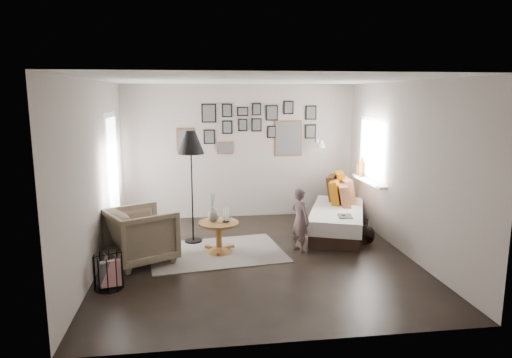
{
  "coord_description": "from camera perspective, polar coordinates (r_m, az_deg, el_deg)",
  "views": [
    {
      "loc": [
        -0.91,
        -6.43,
        2.39
      ],
      "look_at": [
        0.05,
        0.5,
        1.1
      ],
      "focal_mm": 32.0,
      "sensor_mm": 36.0,
      "label": 1
    }
  ],
  "objects": [
    {
      "name": "demijohn_large",
      "position": [
        7.63,
        10.83,
        -6.56
      ],
      "size": [
        0.31,
        0.31,
        0.47
      ],
      "color": "black",
      "rests_on": "ground"
    },
    {
      "name": "wall_left",
      "position": [
        6.66,
        -19.37,
        0.43
      ],
      "size": [
        0.0,
        4.8,
        4.8
      ],
      "primitive_type": "plane",
      "rotation": [
        1.57,
        0.0,
        1.57
      ],
      "color": "gray",
      "rests_on": "ground"
    },
    {
      "name": "rug",
      "position": [
        7.13,
        -4.93,
        -9.13
      ],
      "size": [
        2.17,
        1.66,
        0.01
      ],
      "primitive_type": "cube",
      "rotation": [
        0.0,
        0.0,
        0.13
      ],
      "color": "beige",
      "rests_on": "ground"
    },
    {
      "name": "ceiling",
      "position": [
        6.5,
        0.17,
        12.29
      ],
      "size": [
        4.8,
        4.8,
        0.0
      ],
      "primitive_type": "plane",
      "rotation": [
        3.14,
        0.0,
        0.0
      ],
      "color": "white",
      "rests_on": "wall_back"
    },
    {
      "name": "gallery_wall",
      "position": [
        8.92,
        -0.14,
        6.29
      ],
      "size": [
        2.74,
        0.03,
        1.08
      ],
      "color": "brown",
      "rests_on": "wall_back"
    },
    {
      "name": "wall_right",
      "position": [
        7.25,
        18.07,
        1.27
      ],
      "size": [
        0.0,
        4.8,
        4.8
      ],
      "primitive_type": "plane",
      "rotation": [
        1.57,
        0.0,
        -1.57
      ],
      "color": "gray",
      "rests_on": "ground"
    },
    {
      "name": "child",
      "position": [
        7.08,
        5.54,
        -5.06
      ],
      "size": [
        0.38,
        0.44,
        1.01
      ],
      "primitive_type": "imported",
      "rotation": [
        0.0,
        0.0,
        2.02
      ],
      "color": "#6A5355",
      "rests_on": "ground"
    },
    {
      "name": "armchair_cushion",
      "position": [
        6.85,
        -13.86,
        -6.07
      ],
      "size": [
        0.49,
        0.49,
        0.16
      ],
      "primitive_type": "cube",
      "rotation": [
        -0.21,
        0.0,
        0.45
      ],
      "color": "silver",
      "rests_on": "armchair"
    },
    {
      "name": "daybed",
      "position": [
        8.21,
        9.93,
        -4.42
      ],
      "size": [
        1.49,
        2.14,
        0.97
      ],
      "rotation": [
        0.0,
        0.0,
        -0.36
      ],
      "color": "black",
      "rests_on": "ground"
    },
    {
      "name": "wall_front",
      "position": [
        4.28,
        4.66,
        -4.38
      ],
      "size": [
        4.5,
        0.0,
        4.5
      ],
      "primitive_type": "plane",
      "rotation": [
        -1.57,
        0.0,
        0.0
      ],
      "color": "gray",
      "rests_on": "ground"
    },
    {
      "name": "magazine_basket",
      "position": [
        6.1,
        -17.95,
        -10.97
      ],
      "size": [
        0.47,
        0.47,
        0.44
      ],
      "rotation": [
        0.0,
        0.0,
        0.43
      ],
      "color": "black",
      "rests_on": "ground"
    },
    {
      "name": "pedestal_table",
      "position": [
        7.08,
        -4.65,
        -7.41
      ],
      "size": [
        0.62,
        0.62,
        0.48
      ],
      "rotation": [
        0.0,
        0.0,
        0.15
      ],
      "color": "brown",
      "rests_on": "ground"
    },
    {
      "name": "ground",
      "position": [
        6.92,
        0.16,
        -9.75
      ],
      "size": [
        4.8,
        4.8,
        0.0
      ],
      "primitive_type": "plane",
      "color": "black",
      "rests_on": "ground"
    },
    {
      "name": "candles",
      "position": [
        6.98,
        -3.79,
        -4.48
      ],
      "size": [
        0.11,
        0.11,
        0.23
      ],
      "color": "black",
      "rests_on": "pedestal_table"
    },
    {
      "name": "wall_back",
      "position": [
        8.95,
        -1.98,
        3.44
      ],
      "size": [
        4.5,
        0.0,
        4.5
      ],
      "primitive_type": "plane",
      "rotation": [
        1.57,
        0.0,
        0.0
      ],
      "color": "gray",
      "rests_on": "ground"
    },
    {
      "name": "demijohn_small",
      "position": [
        7.65,
        13.62,
        -6.79
      ],
      "size": [
        0.28,
        0.28,
        0.43
      ],
      "color": "black",
      "rests_on": "ground"
    },
    {
      "name": "wall_sconce",
      "position": [
        8.96,
        8.13,
        4.4
      ],
      "size": [
        0.18,
        0.36,
        0.16
      ],
      "color": "white",
      "rests_on": "wall_back"
    },
    {
      "name": "floor_lamp",
      "position": [
        7.34,
        -8.14,
        4.03
      ],
      "size": [
        0.43,
        0.43,
        1.84
      ],
      "rotation": [
        0.0,
        0.0,
        -0.39
      ],
      "color": "black",
      "rests_on": "ground"
    },
    {
      "name": "armchair",
      "position": [
        6.83,
        -14.13,
        -6.83
      ],
      "size": [
        1.18,
        1.17,
        0.8
      ],
      "primitive_type": "imported",
      "rotation": [
        0.0,
        0.0,
        2.06
      ],
      "color": "brown",
      "rests_on": "ground"
    },
    {
      "name": "magazine_on_daybed",
      "position": [
        7.56,
        11.08,
        -4.58
      ],
      "size": [
        0.27,
        0.33,
        0.02
      ],
      "primitive_type": "cube",
      "rotation": [
        0.0,
        0.0,
        -0.19
      ],
      "color": "black",
      "rests_on": "daybed"
    },
    {
      "name": "window_right",
      "position": [
        8.49,
        13.56,
        0.26
      ],
      "size": [
        0.15,
        1.32,
        1.3
      ],
      "color": "white",
      "rests_on": "wall_right"
    },
    {
      "name": "vase",
      "position": [
        6.98,
        -5.36,
        -4.29
      ],
      "size": [
        0.18,
        0.18,
        0.44
      ],
      "color": "black",
      "rests_on": "pedestal_table"
    },
    {
      "name": "door_left",
      "position": [
        7.86,
        -17.46,
        0.15
      ],
      "size": [
        0.0,
        2.14,
        2.14
      ],
      "color": "white",
      "rests_on": "wall_left"
    }
  ]
}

